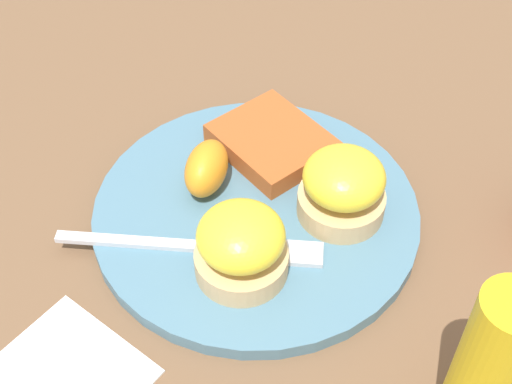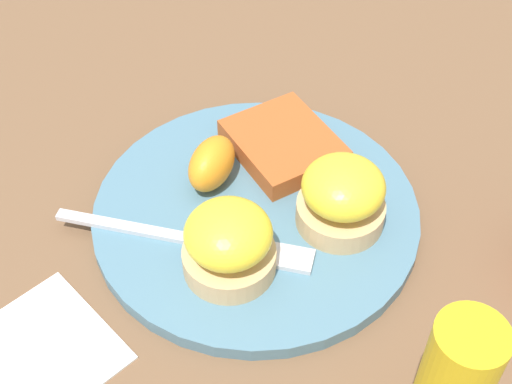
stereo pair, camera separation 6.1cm
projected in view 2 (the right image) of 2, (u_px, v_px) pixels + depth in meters
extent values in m
plane|color=brown|center=(256.00, 218.00, 0.64)|extent=(1.10, 1.10, 0.00)
cylinder|color=slate|center=(256.00, 213.00, 0.63)|extent=(0.29, 0.29, 0.01)
cylinder|color=tan|center=(229.00, 259.00, 0.57)|extent=(0.08, 0.08, 0.02)
ellipsoid|color=yellow|center=(228.00, 234.00, 0.55)|extent=(0.07, 0.07, 0.04)
cylinder|color=tan|center=(340.00, 213.00, 0.61)|extent=(0.08, 0.08, 0.02)
ellipsoid|color=yellow|center=(343.00, 187.00, 0.59)|extent=(0.07, 0.07, 0.04)
cube|color=#A94F22|center=(283.00, 144.00, 0.67)|extent=(0.12, 0.11, 0.02)
ellipsoid|color=orange|center=(212.00, 163.00, 0.63)|extent=(0.06, 0.07, 0.04)
cube|color=silver|center=(123.00, 226.00, 0.61)|extent=(0.11, 0.07, 0.00)
cube|color=silver|center=(285.00, 257.00, 0.59)|extent=(0.05, 0.05, 0.00)
cube|color=white|center=(36.00, 354.00, 0.54)|extent=(0.11, 0.11, 0.00)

